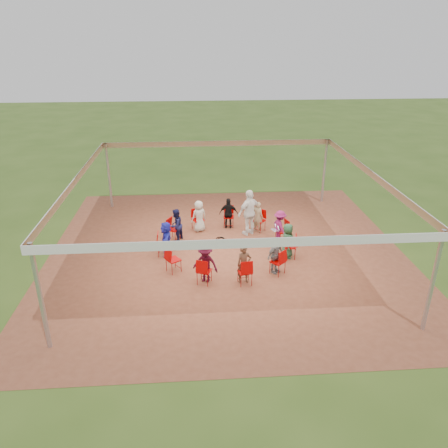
{
  "coord_description": "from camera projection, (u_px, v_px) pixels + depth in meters",
  "views": [
    {
      "loc": [
        -1.16,
        -14.4,
        7.45
      ],
      "look_at": [
        -0.08,
        0.3,
        1.01
      ],
      "focal_mm": 35.0,
      "sensor_mm": 36.0,
      "label": 1
    }
  ],
  "objects": [
    {
      "name": "tent",
      "position": [
        227.0,
        192.0,
        15.27
      ],
      "size": [
        10.33,
        10.33,
        3.0
      ],
      "color": "#B2B2B7",
      "rests_on": "ground"
    },
    {
      "name": "chair_2",
      "position": [
        229.0,
        217.0,
        18.17
      ],
      "size": [
        0.47,
        0.48,
        0.9
      ],
      "primitive_type": null,
      "rotation": [
        0.0,
        0.0,
        3.03
      ],
      "color": "#B70000",
      "rests_on": "ground"
    },
    {
      "name": "chair_0",
      "position": [
        282.0,
        231.0,
        16.85
      ],
      "size": [
        0.55,
        0.54,
        0.9
      ],
      "primitive_type": null,
      "rotation": [
        0.0,
        0.0,
        1.89
      ],
      "color": "#B70000",
      "rests_on": "ground"
    },
    {
      "name": "cable_coil",
      "position": [
        221.0,
        239.0,
        17.21
      ],
      "size": [
        0.35,
        0.35,
        0.03
      ],
      "rotation": [
        0.0,
        0.0,
        -0.08
      ],
      "color": "black",
      "rests_on": "ground"
    },
    {
      "name": "chair_6",
      "position": [
        173.0,
        260.0,
        14.71
      ],
      "size": [
        0.6,
        0.6,
        0.9
      ],
      "primitive_type": null,
      "rotation": [
        0.0,
        0.0,
        -0.97
      ],
      "color": "#B70000",
      "rests_on": "ground"
    },
    {
      "name": "chair_7",
      "position": [
        204.0,
        271.0,
        14.03
      ],
      "size": [
        0.56,
        0.57,
        0.9
      ],
      "primitive_type": null,
      "rotation": [
        0.0,
        0.0,
        -0.4
      ],
      "color": "#B70000",
      "rests_on": "ground"
    },
    {
      "name": "chair_5",
      "position": [
        163.0,
        244.0,
        15.82
      ],
      "size": [
        0.45,
        0.43,
        0.9
      ],
      "primitive_type": null,
      "rotation": [
        0.0,
        0.0,
        -1.54
      ],
      "color": "#B70000",
      "rests_on": "ground"
    },
    {
      "name": "person_seated_5",
      "position": [
        166.0,
        239.0,
        15.75
      ],
      "size": [
        0.49,
        1.22,
        1.3
      ],
      "primitive_type": "imported",
      "rotation": [
        0.0,
        0.0,
        -1.54
      ],
      "color": "#2328B9",
      "rests_on": "ground"
    },
    {
      "name": "person_seated_0",
      "position": [
        280.0,
        227.0,
        16.73
      ],
      "size": [
        0.66,
        0.93,
        1.3
      ],
      "primitive_type": "imported",
      "rotation": [
        0.0,
        0.0,
        1.89
      ],
      "color": "#7D1851",
      "rests_on": "ground"
    },
    {
      "name": "laptop",
      "position": [
        276.0,
        228.0,
        16.69
      ],
      "size": [
        0.33,
        0.37,
        0.21
      ],
      "rotation": [
        0.0,
        0.0,
        1.89
      ],
      "color": "#B7B7BC",
      "rests_on": "ground"
    },
    {
      "name": "dirt_patch",
      "position": [
        227.0,
        252.0,
        16.22
      ],
      "size": [
        13.0,
        13.0,
        0.0
      ],
      "primitive_type": "plane",
      "color": "brown",
      "rests_on": "ground"
    },
    {
      "name": "person_seated_9",
      "position": [
        287.0,
        241.0,
        15.6
      ],
      "size": [
        0.5,
        0.7,
        1.3
      ],
      "primitive_type": "imported",
      "rotation": [
        0.0,
        0.0,
        1.32
      ],
      "color": "#265032",
      "rests_on": "ground"
    },
    {
      "name": "chair_9",
      "position": [
        278.0,
        262.0,
        14.59
      ],
      "size": [
        0.61,
        0.61,
        0.9
      ],
      "primitive_type": null,
      "rotation": [
        0.0,
        0.0,
        0.74
      ],
      "color": "#B70000",
      "rests_on": "ground"
    },
    {
      "name": "standing_person",
      "position": [
        250.0,
        213.0,
        17.29
      ],
      "size": [
        1.23,
        1.04,
        1.88
      ],
      "primitive_type": "imported",
      "rotation": [
        0.0,
        0.0,
        3.67
      ],
      "color": "white",
      "rests_on": "ground"
    },
    {
      "name": "person_seated_8",
      "position": [
        275.0,
        255.0,
        14.58
      ],
      "size": [
        0.82,
        0.8,
        1.3
      ],
      "primitive_type": "imported",
      "rotation": [
        0.0,
        0.0,
        0.74
      ],
      "color": "gray",
      "rests_on": "ground"
    },
    {
      "name": "person_seated_4",
      "position": [
        176.0,
        225.0,
        16.87
      ],
      "size": [
        0.64,
        0.73,
        1.3
      ],
      "primitive_type": "imported",
      "rotation": [
        0.0,
        0.0,
        -2.11
      ],
      "color": "#171943",
      "rests_on": "ground"
    },
    {
      "name": "person_seated_6",
      "position": [
        205.0,
        264.0,
        14.05
      ],
      "size": [
        0.93,
        0.71,
        1.3
      ],
      "primitive_type": "imported",
      "rotation": [
        0.0,
        0.0,
        -0.4
      ],
      "color": "#3D0818",
      "rests_on": "ground"
    },
    {
      "name": "person_seated_3",
      "position": [
        199.0,
        216.0,
        17.7
      ],
      "size": [
        0.73,
        0.6,
        1.3
      ],
      "primitive_type": "imported",
      "rotation": [
        0.0,
        0.0,
        -2.68
      ],
      "color": "beige",
      "rests_on": "ground"
    },
    {
      "name": "person_seated_2",
      "position": [
        229.0,
        213.0,
        17.98
      ],
      "size": [
        0.8,
        0.47,
        1.3
      ],
      "primitive_type": "imported",
      "rotation": [
        0.0,
        0.0,
        3.03
      ],
      "color": "black",
      "rests_on": "ground"
    },
    {
      "name": "person_seated_1",
      "position": [
        258.0,
        217.0,
        17.62
      ],
      "size": [
        0.56,
        0.54,
        1.3
      ],
      "primitive_type": "imported",
      "rotation": [
        0.0,
        0.0,
        2.46
      ],
      "color": "tan",
      "rests_on": "ground"
    },
    {
      "name": "chair_3",
      "position": [
        198.0,
        220.0,
        17.88
      ],
      "size": [
        0.57,
        0.58,
        0.9
      ],
      "primitive_type": null,
      "rotation": [
        0.0,
        0.0,
        -2.68
      ],
      "color": "#B70000",
      "rests_on": "ground"
    },
    {
      "name": "chair_10",
      "position": [
        290.0,
        246.0,
        15.66
      ],
      "size": [
        0.53,
        0.52,
        0.9
      ],
      "primitive_type": null,
      "rotation": [
        0.0,
        0.0,
        1.32
      ],
      "color": "#B70000",
      "rests_on": "ground"
    },
    {
      "name": "chair_4",
      "position": [
        174.0,
        229.0,
        17.0
      ],
      "size": [
        0.59,
        0.59,
        0.9
      ],
      "primitive_type": null,
      "rotation": [
        0.0,
        0.0,
        -2.11
      ],
      "color": "#B70000",
      "rests_on": "ground"
    },
    {
      "name": "ground",
      "position": [
        227.0,
        252.0,
        16.22
      ],
      "size": [
        80.0,
        80.0,
        0.0
      ],
      "primitive_type": "plane",
      "color": "#38551A",
      "rests_on": "ground"
    },
    {
      "name": "chair_1",
      "position": [
        259.0,
        221.0,
        17.79
      ],
      "size": [
        0.6,
        0.61,
        0.9
      ],
      "primitive_type": null,
      "rotation": [
        0.0,
        0.0,
        2.46
      ],
      "color": "#B70000",
      "rests_on": "ground"
    },
    {
      "name": "person_seated_7",
      "position": [
        244.0,
        264.0,
        14.0
      ],
      "size": [
        0.52,
        0.39,
        1.3
      ],
      "primitive_type": "imported",
      "rotation": [
        0.0,
        0.0,
        0.17
      ],
      "color": "#543423",
      "rests_on": "ground"
    },
    {
      "name": "chair_8",
      "position": [
        245.0,
        272.0,
        13.98
      ],
      "size": [
        0.49,
        0.51,
        0.9
      ],
      "primitive_type": null,
      "rotation": [
        0.0,
        0.0,
        0.17
      ],
      "color": "#B70000",
      "rests_on": "ground"
    }
  ]
}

